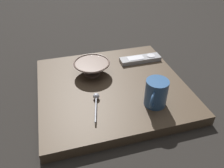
{
  "coord_description": "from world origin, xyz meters",
  "views": [
    {
      "loc": [
        -0.2,
        -0.72,
        0.6
      ],
      "look_at": [
        -0.01,
        -0.03,
        0.06
      ],
      "focal_mm": 35.64,
      "sensor_mm": 36.0,
      "label": 1
    }
  ],
  "objects_px": {
    "teaspoon": "(96,99)",
    "coffee_mug": "(156,93)",
    "cereal_bowl": "(92,67)",
    "tv_remote_near": "(140,59)"
  },
  "relations": [
    {
      "from": "teaspoon",
      "to": "coffee_mug",
      "type": "bearing_deg",
      "value": -19.18
    },
    {
      "from": "cereal_bowl",
      "to": "tv_remote_near",
      "type": "xyz_separation_m",
      "value": [
        0.25,
        0.05,
        -0.02
      ]
    },
    {
      "from": "coffee_mug",
      "to": "cereal_bowl",
      "type": "bearing_deg",
      "value": 124.93
    },
    {
      "from": "cereal_bowl",
      "to": "teaspoon",
      "type": "xyz_separation_m",
      "value": [
        -0.02,
        -0.19,
        -0.02
      ]
    },
    {
      "from": "cereal_bowl",
      "to": "teaspoon",
      "type": "bearing_deg",
      "value": -97.21
    },
    {
      "from": "cereal_bowl",
      "to": "teaspoon",
      "type": "relative_size",
      "value": 1.11
    },
    {
      "from": "cereal_bowl",
      "to": "tv_remote_near",
      "type": "height_order",
      "value": "cereal_bowl"
    },
    {
      "from": "teaspoon",
      "to": "cereal_bowl",
      "type": "bearing_deg",
      "value": 82.79
    },
    {
      "from": "cereal_bowl",
      "to": "coffee_mug",
      "type": "distance_m",
      "value": 0.32
    },
    {
      "from": "coffee_mug",
      "to": "teaspoon",
      "type": "height_order",
      "value": "coffee_mug"
    }
  ]
}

